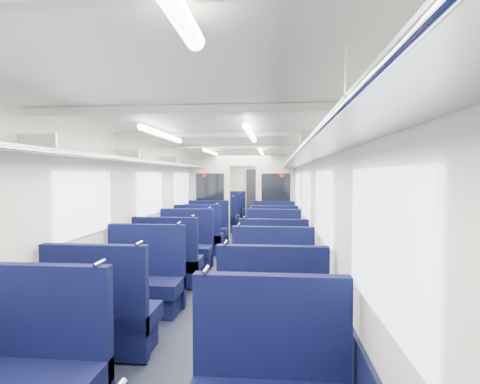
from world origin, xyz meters
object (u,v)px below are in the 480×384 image
seat_9 (272,321)px  seat_17 (274,240)px  seat_25 (274,214)px  seat_13 (273,268)px  seat_16 (199,238)px  seat_14 (185,250)px  seat_23 (274,217)px  seat_22 (225,217)px  seat_26 (232,210)px  seat_21 (274,222)px  end_door (255,193)px  seat_6 (32,377)px  seat_15 (274,250)px  seat_10 (143,284)px  seat_19 (274,232)px  seat_18 (208,231)px  seat_20 (220,221)px  seat_12 (168,264)px  seat_24 (229,214)px  bulkhead (243,195)px  seat_11 (273,290)px  seat_8 (102,319)px  seat_27 (274,211)px

seat_9 → seat_17: size_ratio=1.00×
seat_25 → seat_13: bearing=-90.0°
seat_13 → seat_16: same height
seat_14 → seat_23: 5.77m
seat_14 → seat_22: bearing=90.0°
seat_26 → seat_21: bearing=-64.8°
end_door → seat_23: size_ratio=1.75×
seat_6 → seat_15: (1.66, 4.56, 0.00)m
seat_25 → seat_10: bearing=-100.5°
seat_19 → seat_16: bearing=-148.3°
end_door → seat_18: (-0.83, -6.83, -0.65)m
seat_26 → seat_9: bearing=-81.5°
seat_22 → seat_20: bearing=-90.0°
seat_10 → seat_23: bearing=78.0°
seat_20 → seat_17: bearing=-63.3°
seat_18 → seat_25: size_ratio=1.00×
seat_19 → seat_22: same height
seat_21 → seat_25: (0.00, 2.37, 0.00)m
seat_12 → seat_14: same height
end_door → seat_24: (-0.83, -2.57, -0.65)m
bulkhead → seat_11: (0.83, -5.36, -0.88)m
seat_18 → seat_20: 2.10m
seat_8 → seat_22: size_ratio=1.00×
seat_26 → seat_22: bearing=-90.0°
seat_6 → seat_26: bearing=90.0°
seat_21 → seat_25: size_ratio=1.00×
seat_20 → seat_21: size_ratio=1.00×
seat_8 → seat_27: (1.66, 11.19, 0.00)m
bulkhead → seat_9: bulkhead is taller
seat_18 → seat_24: bearing=90.0°
end_door → seat_10: bearing=-94.1°
seat_10 → seat_14: same height
seat_13 → seat_27: same height
seat_15 → seat_17: bearing=90.0°
end_door → seat_22: end_door is taller
seat_10 → seat_15: same height
seat_19 → seat_26: (-1.66, 5.57, 0.00)m
seat_16 → seat_8: bearing=-90.0°
seat_14 → seat_27: size_ratio=1.00×
seat_14 → seat_18: (0.00, 2.35, 0.00)m
seat_14 → seat_17: (1.66, 1.16, 0.00)m
seat_13 → seat_22: (-1.66, 6.79, 0.00)m
seat_8 → seat_12: same height
seat_18 → seat_26: 5.49m
seat_11 → seat_25: (0.00, 9.03, 0.00)m
seat_12 → seat_15: (1.66, 1.24, 0.00)m
seat_10 → seat_15: (1.66, 2.35, 0.00)m
seat_27 → seat_9: bearing=-90.0°
bulkhead → seat_25: 3.86m
seat_11 → seat_15: (0.00, 2.42, 0.00)m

